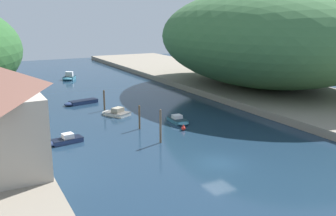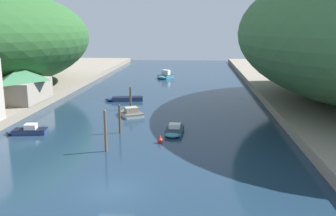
% 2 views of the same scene
% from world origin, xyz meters
% --- Properties ---
extents(water_surface, '(130.00, 130.00, 0.00)m').
position_xyz_m(water_surface, '(0.00, 30.00, 0.00)').
color(water_surface, '#192D42').
rests_on(water_surface, ground).
extents(right_bank, '(22.00, 120.00, 1.00)m').
position_xyz_m(right_bank, '(25.74, 30.00, 0.50)').
color(right_bank, gray).
rests_on(right_bank, ground).
extents(hillside_right, '(32.50, 45.50, 17.31)m').
position_xyz_m(hillside_right, '(26.84, 25.13, 9.66)').
color(hillside_right, '#3D6B3D').
rests_on(hillside_right, right_bank).
extents(boat_open_rowboat, '(5.62, 2.58, 0.56)m').
position_xyz_m(boat_open_rowboat, '(-5.17, 29.86, 0.28)').
color(boat_open_rowboat, navy).
rests_on(boat_open_rowboat, water_surface).
extents(boat_red_skiff, '(3.82, 4.56, 1.10)m').
position_xyz_m(boat_red_skiff, '(-2.56, 21.09, 0.33)').
color(boat_red_skiff, silver).
rests_on(boat_red_skiff, water_surface).
extents(boat_cabin_cruiser, '(3.61, 4.27, 1.71)m').
position_xyz_m(boat_cabin_cruiser, '(-1.11, 53.67, 0.51)').
color(boat_cabin_cruiser, teal).
rests_on(boat_cabin_cruiser, water_surface).
extents(boat_moored_right, '(4.19, 1.98, 1.02)m').
position_xyz_m(boat_moored_right, '(-11.62, 12.37, 0.33)').
color(boat_moored_right, navy).
rests_on(boat_moored_right, water_surface).
extents(boat_navy_launch, '(1.86, 3.92, 0.93)m').
position_xyz_m(boat_navy_launch, '(3.29, 13.57, 0.30)').
color(boat_navy_launch, teal).
rests_on(boat_navy_launch, water_surface).
extents(mooring_post_nearest, '(0.23, 0.23, 3.71)m').
position_xyz_m(mooring_post_nearest, '(-2.28, 7.70, 1.86)').
color(mooring_post_nearest, brown).
rests_on(mooring_post_nearest, water_surface).
extents(mooring_post_second, '(0.23, 0.23, 2.97)m').
position_xyz_m(mooring_post_second, '(-2.24, 13.43, 1.49)').
color(mooring_post_second, brown).
rests_on(mooring_post_second, water_surface).
extents(mooring_post_fourth, '(0.25, 0.25, 3.01)m').
position_xyz_m(mooring_post_fourth, '(-3.04, 24.24, 1.51)').
color(mooring_post_fourth, brown).
rests_on(mooring_post_fourth, water_surface).
extents(channel_buoy_near, '(0.51, 0.51, 0.76)m').
position_xyz_m(channel_buoy_near, '(2.16, 10.42, 0.30)').
color(channel_buoy_near, red).
rests_on(channel_buoy_near, water_surface).
extents(person_on_quay, '(0.33, 0.43, 1.69)m').
position_xyz_m(person_on_quay, '(-16.46, 12.20, 1.98)').
color(person_on_quay, '#282D3D').
rests_on(person_on_quay, left_bank).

